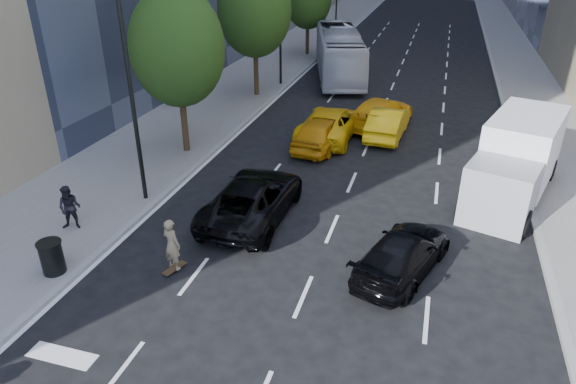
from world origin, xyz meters
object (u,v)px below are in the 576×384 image
(skateboarder, at_px, (172,248))
(black_sedan_lincoln, at_px, (253,198))
(city_bus, at_px, (339,53))
(box_truck, at_px, (516,160))
(trash_can, at_px, (52,258))
(black_sedan_mercedes, at_px, (403,254))

(skateboarder, xyz_separation_m, black_sedan_lincoln, (1.20, 3.96, -0.08))
(skateboarder, distance_m, city_bus, 25.67)
(city_bus, height_order, box_truck, city_bus)
(box_truck, bearing_deg, trash_can, -128.03)
(skateboarder, xyz_separation_m, black_sedan_mercedes, (6.80, 1.98, -0.20))
(skateboarder, height_order, city_bus, city_bus)
(skateboarder, bearing_deg, trash_can, 38.92)
(skateboarder, relative_size, trash_can, 1.69)
(skateboarder, distance_m, black_sedan_mercedes, 7.08)
(black_sedan_mercedes, relative_size, trash_can, 4.46)
(trash_can, bearing_deg, black_sedan_lincoln, 48.67)
(city_bus, bearing_deg, black_sedan_lincoln, -102.35)
(black_sedan_lincoln, xyz_separation_m, black_sedan_mercedes, (5.60, -1.98, -0.12))
(black_sedan_lincoln, relative_size, city_bus, 0.46)
(trash_can, bearing_deg, black_sedan_mercedes, 17.68)
(black_sedan_mercedes, distance_m, trash_can, 10.71)
(box_truck, bearing_deg, black_sedan_mercedes, -102.76)
(black_sedan_lincoln, bearing_deg, black_sedan_mercedes, 161.49)
(black_sedan_mercedes, xyz_separation_m, trash_can, (-10.20, -3.25, 0.00))
(black_sedan_lincoln, distance_m, city_bus, 21.75)
(skateboarder, relative_size, city_bus, 0.14)
(black_sedan_lincoln, bearing_deg, trash_can, 49.62)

